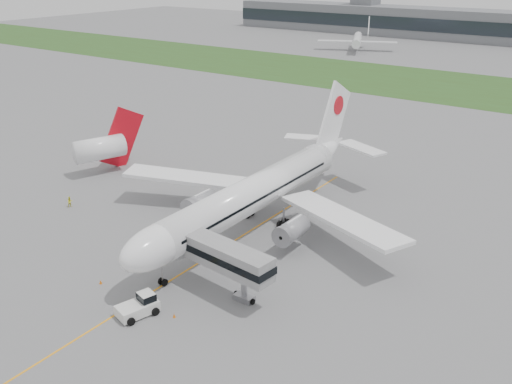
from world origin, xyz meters
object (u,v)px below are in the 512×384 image
Objects in this scene: pushback_tug at (140,305)px; ground_crew_near at (146,296)px; neighbor_aircraft at (103,147)px; jet_bridge at (216,254)px; airliner at (257,191)px.

ground_crew_near is (-1.19, 2.03, -0.29)m from pushback_tug.
pushback_tug reaches higher than ground_crew_near.
jet_bridge is at bearing -6.04° from neighbor_aircraft.
airliner is 3.66× the size of jet_bridge.
pushback_tug is 47.94m from neighbor_aircraft.
jet_bridge is at bearing -70.32° from airliner.
neighbor_aircraft reaches higher than pushback_tug.
ground_crew_near is 45.82m from neighbor_aircraft.
neighbor_aircraft is (-42.41, 19.90, -0.22)m from jet_bridge.
airliner is at bearing -114.51° from ground_crew_near.
ground_crew_near is at bearing -16.31° from neighbor_aircraft.
ground_crew_near is (-5.21, -6.55, -4.22)m from jet_bridge.
neighbor_aircraft is at bearing 159.53° from pushback_tug.
pushback_tug is at bearing -109.05° from jet_bridge.
pushback_tug is 10.26m from jet_bridge.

